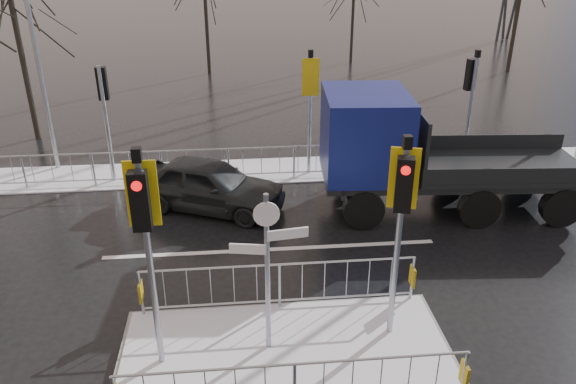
{
  "coord_description": "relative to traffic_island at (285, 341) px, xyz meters",
  "views": [
    {
      "loc": [
        -0.73,
        -7.84,
        7.07
      ],
      "look_at": [
        0.35,
        3.22,
        1.8
      ],
      "focal_mm": 35.0,
      "sensor_mm": 36.0,
      "label": 1
    }
  ],
  "objects": [
    {
      "name": "ground",
      "position": [
        0.01,
        -0.01,
        -0.39
      ],
      "size": [
        120.0,
        120.0,
        0.0
      ],
      "primitive_type": "plane",
      "color": "black",
      "rests_on": "ground"
    },
    {
      "name": "snow_verge",
      "position": [
        0.01,
        8.59,
        -0.37
      ],
      "size": [
        30.0,
        2.0,
        0.04
      ],
      "primitive_type": "cube",
      "color": "silver",
      "rests_on": "ground"
    },
    {
      "name": "lane_markings",
      "position": [
        0.01,
        -0.34,
        -0.39
      ],
      "size": [
        8.0,
        11.38,
        0.01
      ],
      "color": "silver",
      "rests_on": "ground"
    },
    {
      "name": "traffic_island",
      "position": [
        0.0,
        0.0,
        0.0
      ],
      "size": [
        6.0,
        3.04,
        4.15
      ],
      "color": "#63635E",
      "rests_on": "ground"
    },
    {
      "name": "far_kerb_fixtures",
      "position": [
        0.31,
        8.08,
        0.63
      ],
      "size": [
        18.0,
        0.65,
        3.83
      ],
      "color": "#979EA5",
      "rests_on": "ground"
    },
    {
      "name": "car_far_lane",
      "position": [
        -1.52,
        6.17,
        0.32
      ],
      "size": [
        4.5,
        3.22,
        1.42
      ],
      "primitive_type": "imported",
      "rotation": [
        0.0,
        0.0,
        1.16
      ],
      "color": "black",
      "rests_on": "ground"
    },
    {
      "name": "flatbed_truck",
      "position": [
        3.63,
        5.69,
        1.34
      ],
      "size": [
        7.19,
        3.04,
        3.26
      ],
      "color": "black",
      "rests_on": "ground"
    },
    {
      "name": "street_lamp_left",
      "position": [
        -6.42,
        9.49,
        4.1
      ],
      "size": [
        1.25,
        0.18,
        8.2
      ],
      "color": "#979EA5",
      "rests_on": "ground"
    }
  ]
}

